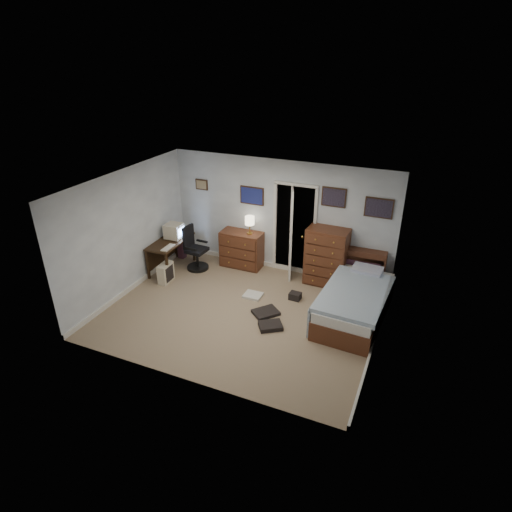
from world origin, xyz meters
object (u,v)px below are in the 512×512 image
(computer_desk, at_px, (168,247))
(office_chair, at_px, (195,252))
(bed, at_px, (354,303))
(tall_dresser, at_px, (326,257))
(low_dresser, at_px, (242,249))

(computer_desk, height_order, office_chair, office_chair)
(bed, bearing_deg, computer_desk, 179.08)
(computer_desk, relative_size, tall_dresser, 1.01)
(office_chair, xyz_separation_m, bed, (3.73, -0.57, -0.07))
(office_chair, height_order, bed, office_chair)
(office_chair, xyz_separation_m, low_dresser, (0.93, 0.53, 0.03))
(low_dresser, distance_m, bed, 3.01)
(tall_dresser, distance_m, bed, 1.39)
(tall_dresser, bearing_deg, computer_desk, -165.31)
(computer_desk, relative_size, low_dresser, 1.33)
(computer_desk, height_order, low_dresser, low_dresser)
(low_dresser, height_order, bed, low_dresser)
(computer_desk, bearing_deg, office_chair, 23.41)
(office_chair, distance_m, tall_dresser, 2.95)
(office_chair, relative_size, tall_dresser, 0.82)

